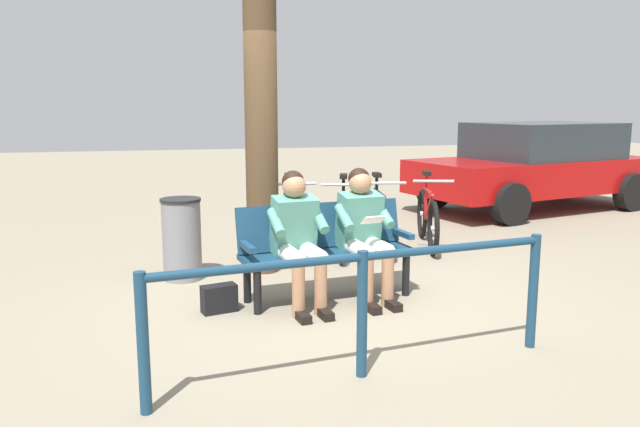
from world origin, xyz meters
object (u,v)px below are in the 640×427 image
Objects in this scene: person_reading at (364,227)px; bench at (325,243)px; handbag at (219,299)px; bicycle_purple at (427,218)px; bicycle_black at (343,223)px; parked_car at (536,164)px; litter_bin at (182,239)px; tree_trunk at (261,91)px; bicycle_green at (379,221)px; bicycle_silver at (291,222)px; person_companion at (298,233)px.

bench is at bearing -27.38° from person_reading.
person_reading is at bearing 152.62° from bench.
bicycle_purple is at bearing -145.35° from handbag.
bicycle_black is 4.68m from parked_car.
litter_bin is 2.06m from bicycle_black.
bicycle_purple is (-2.20, -0.66, -1.55)m from tree_trunk.
person_reading is at bearing -176.30° from handbag.
bicycle_green is 4.26m from parked_car.
parked_car reaches higher than litter_bin.
parked_car is at bearing 131.26° from bicycle_green.
bicycle_silver reaches higher than bench.
parked_car reaches higher than bicycle_silver.
person_companion is 0.72× the size of bicycle_silver.
bench is at bearing -30.04° from bicycle_purple.
person_reading and person_companion have the same top height.
person_reading is 2.04m from bicycle_silver.
person_companion reaches higher than bicycle_silver.
handbag is 7.10m from parked_car.
tree_trunk is (-0.59, -1.27, 1.79)m from handbag.
handbag is at bearing -6.83° from person_companion.
tree_trunk is at bearing -114.88° from handbag.
bicycle_black is (0.47, 0.03, 0.00)m from bicycle_green.
litter_bin is (0.97, -1.13, -0.24)m from person_companion.
handbag is 0.18× the size of bicycle_green.
bicycle_purple is at bearing 110.85° from bicycle_black.
person_reading is 1.83m from bicycle_black.
bicycle_black is (1.13, 0.06, 0.00)m from bicycle_purple.
tree_trunk reaches higher than bicycle_purple.
person_companion is at bearing -0.05° from person_reading.
parked_car is (-4.67, -2.04, 0.41)m from bicycle_silver.
handbag is at bearing 4.55° from bench.
bicycle_green and bicycle_black have the same top height.
bicycle_black is at bearing 15.51° from parked_car.
bicycle_silver is at bearing 10.05° from parked_car.
parked_car reaches higher than bench.
bicycle_silver is at bearing -89.66° from person_reading.
person_companion is at bearing -179.55° from handbag.
bicycle_silver is at bearing -117.00° from handbag.
person_reading is 0.72× the size of bicycle_green.
litter_bin is (0.86, 0.13, -1.49)m from tree_trunk.
tree_trunk is at bearing -65.04° from person_reading.
bicycle_purple is (-2.79, -1.92, 0.24)m from handbag.
bicycle_silver is (-0.48, -0.82, -1.55)m from tree_trunk.
person_reading is 0.31× the size of tree_trunk.
litter_bin is at bearing -76.71° from handbag.
person_reading is 0.27× the size of parked_car.
parked_car is at bearing -150.93° from tree_trunk.
parked_car is (-6.00, -3.00, 0.35)m from litter_bin.
bicycle_silver is (1.06, -0.19, 0.00)m from bicycle_green.
bicycle_black is at bearing -150.82° from tree_trunk.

